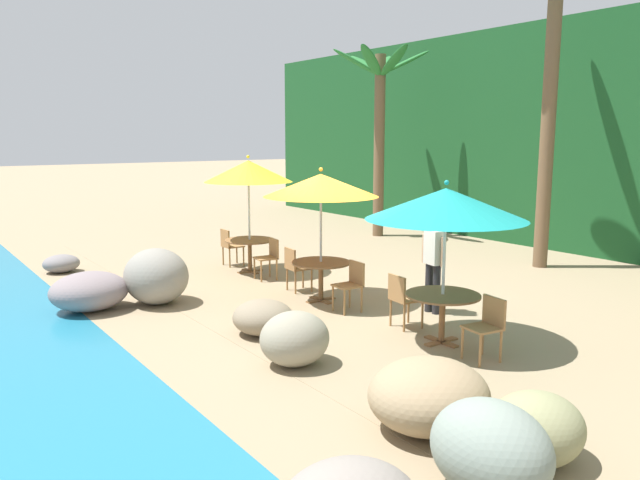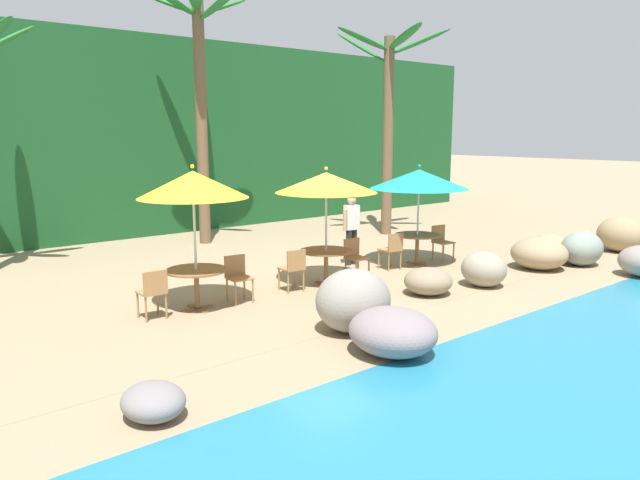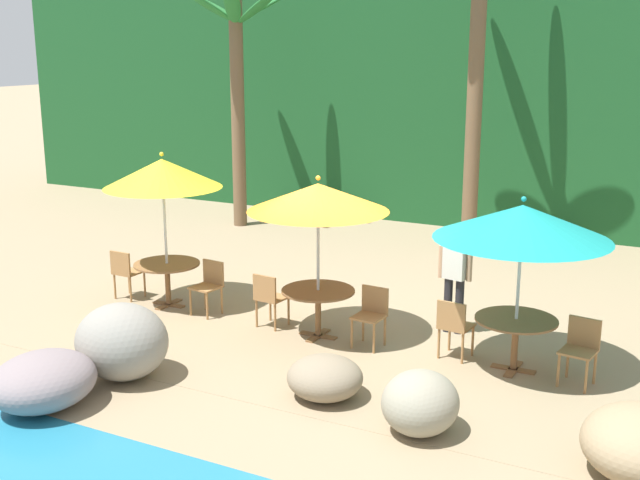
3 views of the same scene
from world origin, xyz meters
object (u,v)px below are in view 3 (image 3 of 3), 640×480
object	(u,v)px
chair_yellow_seaward	(209,283)
palm_tree_nearest	(236,70)
umbrella_yellow	(162,173)
chair_yellow_inland	(125,271)
chair_orange_seaward	(372,312)
chair_orange_inland	(269,296)
palm_tree_second	(477,29)
umbrella_orange	(318,197)
waiter_in_white	(455,270)
chair_teal_inland	(454,325)
umbrella_teal	(522,222)
dining_table_yellow	(167,270)
dining_table_teal	(516,327)
chair_teal_seaward	(581,346)
dining_table_orange	(318,298)

from	to	relation	value
chair_yellow_seaward	palm_tree_nearest	xyz separation A→B (m)	(-3.10, 5.70, 3.19)
umbrella_yellow	chair_yellow_seaward	world-z (taller)	umbrella_yellow
chair_yellow_inland	chair_orange_seaward	size ratio (longest dim) A/B	1.00
chair_orange_inland	palm_tree_second	xyz separation A→B (m)	(1.34, 5.94, 4.07)
umbrella_orange	waiter_in_white	size ratio (longest dim) A/B	1.45
chair_teal_inland	palm_tree_second	size ratio (longest dim) A/B	0.13
umbrella_teal	umbrella_yellow	bearing A→B (deg)	179.41
umbrella_teal	umbrella_orange	bearing A→B (deg)	-178.36
chair_yellow_seaward	chair_teal_inland	xyz separation A→B (m)	(4.15, -0.05, 0.00)
chair_orange_inland	chair_teal_inland	size ratio (longest dim) A/B	1.00
dining_table_yellow	umbrella_orange	world-z (taller)	umbrella_orange
chair_yellow_inland	dining_table_teal	distance (m)	6.72
umbrella_yellow	dining_table_teal	distance (m)	6.09
palm_tree_second	waiter_in_white	world-z (taller)	palm_tree_second
chair_yellow_inland	chair_orange_inland	distance (m)	2.92
chair_teal_seaward	waiter_in_white	distance (m)	2.35
chair_yellow_seaward	chair_yellow_inland	xyz separation A→B (m)	(-1.71, -0.06, 0.00)
waiter_in_white	chair_orange_seaward	bearing A→B (deg)	-129.91
dining_table_teal	palm_tree_second	size ratio (longest dim) A/B	0.16
chair_teal_seaward	waiter_in_white	size ratio (longest dim) A/B	0.51
chair_yellow_seaward	dining_table_orange	bearing A→B (deg)	-3.81
chair_teal_inland	chair_yellow_seaward	bearing A→B (deg)	179.25
chair_teal_seaward	palm_tree_second	bearing A→B (deg)	119.39
dining_table_orange	chair_teal_inland	xyz separation A→B (m)	(2.09, 0.08, -0.10)
chair_yellow_seaward	chair_orange_inland	size ratio (longest dim) A/B	1.00
umbrella_yellow	chair_teal_inland	size ratio (longest dim) A/B	2.99
dining_table_yellow	umbrella_orange	xyz separation A→B (m)	(2.92, -0.14, 1.53)
chair_teal_inland	waiter_in_white	size ratio (longest dim) A/B	0.51
chair_yellow_inland	dining_table_orange	bearing A→B (deg)	-1.21
dining_table_yellow	dining_table_orange	size ratio (longest dim) A/B	1.00
chair_orange_inland	dining_table_teal	distance (m)	3.80
chair_yellow_inland	dining_table_teal	xyz separation A→B (m)	(6.72, 0.00, 0.10)
umbrella_orange	palm_tree_nearest	bearing A→B (deg)	131.54
chair_orange_seaward	waiter_in_white	distance (m)	1.47
umbrella_yellow	chair_teal_inland	distance (m)	5.30
chair_yellow_seaward	chair_yellow_inland	size ratio (longest dim) A/B	1.00
umbrella_teal	dining_table_orange	bearing A→B (deg)	-178.36
chair_orange_seaward	chair_teal_inland	world-z (taller)	same
dining_table_yellow	chair_orange_seaward	distance (m)	3.78
umbrella_orange	chair_orange_seaward	xyz separation A→B (m)	(0.85, 0.04, -1.63)
chair_orange_seaward	chair_teal_seaward	world-z (taller)	same
umbrella_orange	chair_teal_seaward	distance (m)	4.13
palm_tree_nearest	palm_tree_second	xyz separation A→B (m)	(5.65, 0.10, 0.88)
palm_tree_second	umbrella_yellow	bearing A→B (deg)	-120.48
chair_teal_seaward	palm_tree_second	size ratio (longest dim) A/B	0.13
umbrella_yellow	waiter_in_white	xyz separation A→B (m)	(4.67, 0.97, -1.27)
chair_yellow_seaward	chair_orange_inland	distance (m)	1.22
chair_yellow_seaward	dining_table_orange	xyz separation A→B (m)	(2.07, -0.14, 0.10)
chair_teal_seaward	umbrella_teal	bearing A→B (deg)	177.85
dining_table_orange	waiter_in_white	xyz separation A→B (m)	(1.75, 1.11, 0.37)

